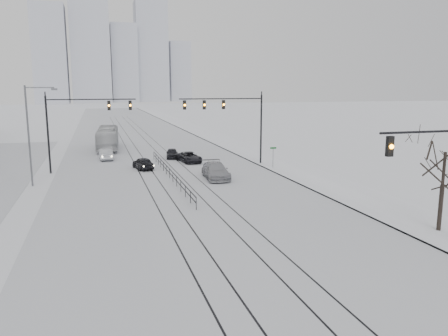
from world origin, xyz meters
TOP-DOWN VIEW (x-y plane):
  - road at (0.00, 60.00)m, footprint 22.00×260.00m
  - sidewalk_east at (13.50, 60.00)m, footprint 5.00×260.00m
  - curb at (11.05, 60.00)m, footprint 0.10×260.00m
  - tram_rails at (-0.00, 40.00)m, footprint 5.30×180.00m
  - skyline at (5.02, 273.63)m, footprint 96.00×48.00m
  - traffic_mast_ne at (8.15, 34.99)m, footprint 9.60×0.37m
  - traffic_mast_nw at (-8.52, 36.00)m, footprint 9.10×0.37m
  - street_light_west at (-12.20, 30.00)m, footprint 2.73×0.25m
  - bare_tree at (13.20, 9.00)m, footprint 4.40×4.40m
  - median_fence at (0.00, 30.00)m, footprint 0.06×24.00m
  - street_sign at (11.80, 32.00)m, footprint 0.70×0.06m
  - sedan_sb_inner at (-2.00, 35.63)m, footprint 2.27×4.10m
  - sedan_sb_outer at (-5.75, 43.50)m, footprint 1.72×4.36m
  - sedan_nb_front at (3.83, 38.67)m, footprint 2.63×4.65m
  - sedan_nb_right at (4.32, 28.51)m, footprint 2.53×5.51m
  - sedan_nb_far at (2.36, 42.38)m, footprint 1.95×3.76m
  - box_truck at (-5.21, 53.14)m, footprint 3.50×11.82m

SIDE VIEW (x-z plane):
  - road at x=0.00m, z-range 0.00..0.02m
  - tram_rails at x=0.00m, z-range 0.02..0.03m
  - curb at x=11.05m, z-range 0.00..0.12m
  - sidewalk_east at x=13.50m, z-range 0.00..0.16m
  - median_fence at x=0.00m, z-range 0.03..1.03m
  - sedan_nb_far at x=2.36m, z-range 0.00..1.22m
  - sedan_nb_front at x=3.83m, z-range 0.00..1.23m
  - sedan_sb_inner at x=-2.00m, z-range 0.00..1.32m
  - sedan_sb_outer at x=-5.75m, z-range 0.00..1.41m
  - sedan_nb_right at x=4.32m, z-range 0.00..1.56m
  - street_sign at x=11.80m, z-range 0.41..2.81m
  - box_truck at x=-5.21m, z-range 0.00..3.25m
  - bare_tree at x=13.20m, z-range 1.44..7.54m
  - street_light_west at x=-12.20m, z-range 0.71..9.71m
  - traffic_mast_nw at x=-8.52m, z-range 1.57..9.57m
  - traffic_mast_ne at x=8.15m, z-range 1.76..9.76m
  - skyline at x=5.02m, z-range -5.35..66.65m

